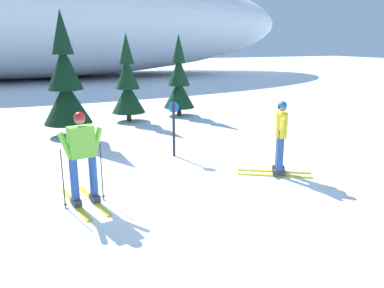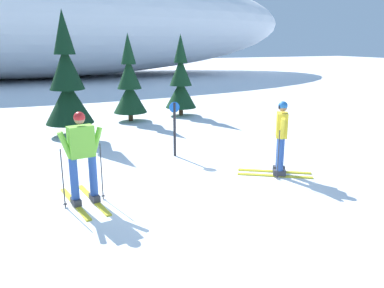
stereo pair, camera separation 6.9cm
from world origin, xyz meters
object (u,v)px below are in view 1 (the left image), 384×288
Objects in this scene: skier_yellow_jacket at (280,137)px; pine_tree_center at (66,84)px; pine_tree_center_right at (128,85)px; skier_lime_jacket at (82,157)px; trail_marker_post at (174,126)px; pine_tree_far_right at (179,82)px.

skier_yellow_jacket is 0.43× the size of pine_tree_center.
skier_lime_jacket is at bearing -110.42° from pine_tree_center_right.
skier_yellow_jacket is 0.51× the size of pine_tree_center_right.
pine_tree_center is 2.85m from pine_tree_center_right.
pine_tree_center_right is (-1.57, 7.50, 0.50)m from skier_yellow_jacket.
skier_lime_jacket is at bearing -93.73° from pine_tree_center.
pine_tree_center reaches higher than pine_tree_center_right.
skier_lime_jacket is 6.01m from pine_tree_center.
skier_yellow_jacket is 1.17× the size of trail_marker_post.
pine_tree_center_right reaches higher than skier_yellow_jacket.
skier_lime_jacket reaches higher than trail_marker_post.
trail_marker_post is (2.68, 2.32, -0.11)m from skier_lime_jacket.
pine_tree_far_right is at bearing 8.23° from pine_tree_center_right.
pine_tree_far_right is at bearing 85.26° from skier_yellow_jacket.
pine_tree_far_right is (2.22, 0.32, -0.01)m from pine_tree_center_right.
skier_yellow_jacket is 7.21m from pine_tree_center.
skier_yellow_jacket is at bearing -94.74° from pine_tree_far_right.
skier_lime_jacket is (-4.35, 0.02, 0.06)m from skier_yellow_jacket.
pine_tree_center_right is at bearing 101.83° from skier_yellow_jacket.
pine_tree_center is at bearing 86.27° from skier_lime_jacket.
trail_marker_post is (-0.11, -5.16, -0.55)m from pine_tree_center_right.
skier_yellow_jacket is at bearing -56.43° from pine_tree_center.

